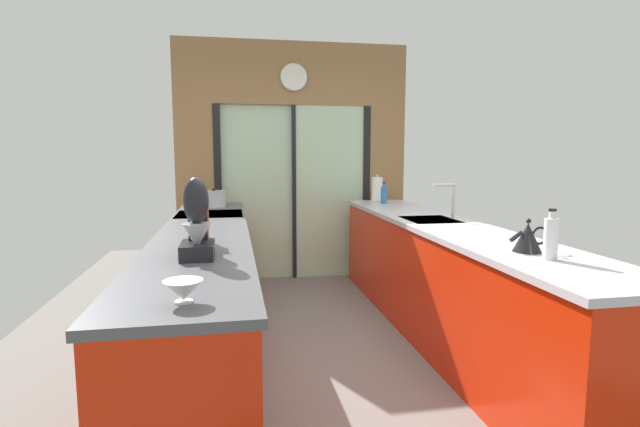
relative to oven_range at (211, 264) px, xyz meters
The scene contains 14 objects.
ground_plane 1.21m from the oven_range, 35.58° to the right, with size 5.04×7.60×0.02m, color slate.
back_wall_unit 1.81m from the oven_range, 51.68° to the left, with size 2.64×0.12×2.70m.
left_counter_run 1.12m from the oven_range, 90.08° to the right, with size 0.62×3.80×0.92m.
right_counter_run 2.05m from the oven_range, 27.56° to the right, with size 0.62×3.80×0.92m.
sink_faucet 2.19m from the oven_range, 19.58° to the right, with size 0.19×0.02×0.29m.
oven_range is the anchor object (origin of this frame).
mixing_bowl 2.67m from the oven_range, 89.60° to the right, with size 0.15×0.15×0.08m.
knife_block 1.58m from the oven_range, 89.28° to the right, with size 0.08×0.14×0.28m.
stand_mixer 1.95m from the oven_range, 89.43° to the right, with size 0.17×0.27×0.42m.
stock_pot 0.78m from the oven_range, 88.12° to the left, with size 0.24×0.24×0.19m.
kettle 2.76m from the oven_range, 48.36° to the right, with size 0.24×0.16×0.19m.
soap_bottle_near 2.91m from the oven_range, 50.98° to the right, with size 0.07×0.07×0.26m.
soap_bottle_far 1.96m from the oven_range, 16.56° to the left, with size 0.06×0.06×0.23m.
paper_towel_roll 2.05m from the oven_range, 23.43° to the left, with size 0.14×0.14×0.30m.
Camera 1 is at (-0.71, -3.14, 1.47)m, focal length 27.03 mm.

